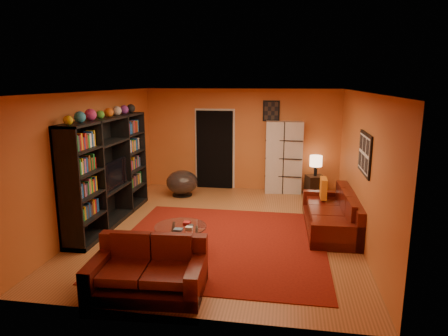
% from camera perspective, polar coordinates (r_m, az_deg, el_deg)
% --- Properties ---
extents(floor, '(6.00, 6.00, 0.00)m').
position_cam_1_polar(floor, '(7.80, -0.24, -8.62)').
color(floor, brown).
rests_on(floor, ground).
extents(ceiling, '(6.00, 6.00, 0.00)m').
position_cam_1_polar(ceiling, '(7.29, -0.26, 10.84)').
color(ceiling, white).
rests_on(ceiling, wall_back).
extents(wall_back, '(6.00, 0.00, 6.00)m').
position_cam_1_polar(wall_back, '(10.36, 2.51, 4.07)').
color(wall_back, '#BF6029').
rests_on(wall_back, floor).
extents(wall_front, '(6.00, 0.00, 6.00)m').
position_cam_1_polar(wall_front, '(4.60, -6.49, -6.67)').
color(wall_front, '#BF6029').
rests_on(wall_front, floor).
extents(wall_left, '(0.00, 6.00, 6.00)m').
position_cam_1_polar(wall_left, '(8.22, -17.70, 1.30)').
color(wall_left, '#BF6029').
rests_on(wall_left, floor).
extents(wall_right, '(0.00, 6.00, 6.00)m').
position_cam_1_polar(wall_right, '(7.45, 19.08, 0.11)').
color(wall_right, '#BF6029').
rests_on(wall_right, floor).
extents(rug, '(3.60, 3.60, 0.01)m').
position_cam_1_polar(rug, '(7.14, -0.38, -10.61)').
color(rug, '#5D100A').
rests_on(rug, floor).
extents(doorway, '(0.95, 0.10, 2.04)m').
position_cam_1_polar(doorway, '(10.47, -1.34, 2.61)').
color(doorway, black).
rests_on(doorway, floor).
extents(wall_art_right, '(0.03, 1.00, 0.70)m').
position_cam_1_polar(wall_art_right, '(7.10, 19.48, 1.97)').
color(wall_art_right, black).
rests_on(wall_art_right, wall_right).
extents(wall_art_back, '(0.42, 0.03, 0.52)m').
position_cam_1_polar(wall_art_back, '(10.20, 6.76, 8.10)').
color(wall_art_back, black).
rests_on(wall_art_back, wall_back).
extents(entertainment_unit, '(0.45, 3.00, 2.10)m').
position_cam_1_polar(entertainment_unit, '(8.17, -16.18, -0.45)').
color(entertainment_unit, black).
rests_on(entertainment_unit, floor).
extents(tv, '(0.96, 0.13, 0.56)m').
position_cam_1_polar(tv, '(8.14, -15.91, -0.86)').
color(tv, black).
rests_on(tv, entertainment_unit).
extents(sofa, '(0.98, 2.27, 0.85)m').
position_cam_1_polar(sofa, '(7.98, 15.60, -6.44)').
color(sofa, '#440E09').
rests_on(sofa, rug).
extents(loveseat, '(1.58, 1.01, 0.85)m').
position_cam_1_polar(loveseat, '(5.69, -10.70, -14.07)').
color(loveseat, '#440E09').
rests_on(loveseat, rug).
extents(throw_pillow, '(0.12, 0.42, 0.42)m').
position_cam_1_polar(throw_pillow, '(8.47, 14.02, -2.81)').
color(throw_pillow, orange).
rests_on(throw_pillow, sofa).
extents(coffee_table, '(0.86, 0.86, 0.43)m').
position_cam_1_polar(coffee_table, '(6.72, -6.22, -8.65)').
color(coffee_table, silver).
rests_on(coffee_table, floor).
extents(storage_cabinet, '(0.94, 0.48, 1.81)m').
position_cam_1_polar(storage_cabinet, '(10.16, 8.51, 1.52)').
color(storage_cabinet, beige).
rests_on(storage_cabinet, floor).
extents(bowl_chair, '(0.78, 0.78, 0.63)m').
position_cam_1_polar(bowl_chair, '(9.91, -6.01, -2.05)').
color(bowl_chair, black).
rests_on(bowl_chair, floor).
extents(side_table, '(0.50, 0.50, 0.50)m').
position_cam_1_polar(side_table, '(10.16, 12.83, -2.45)').
color(side_table, black).
rests_on(side_table, floor).
extents(table_lamp, '(0.30, 0.30, 0.50)m').
position_cam_1_polar(table_lamp, '(10.02, 13.00, 0.90)').
color(table_lamp, black).
rests_on(table_lamp, side_table).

